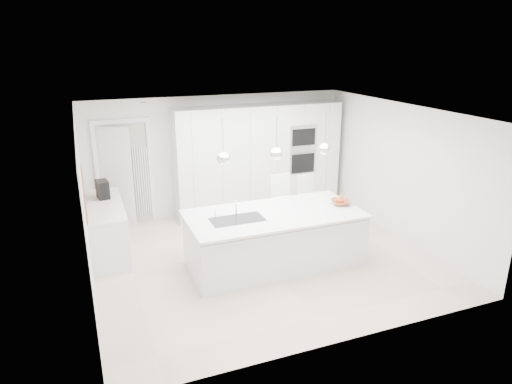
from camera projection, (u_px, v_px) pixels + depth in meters
name	position (u px, v px, depth m)	size (l,w,h in m)	color
floor	(262.00, 258.00, 7.86)	(5.50, 5.50, 0.00)	beige
wall_back	(218.00, 155.00, 9.68)	(5.50, 5.50, 0.00)	white
wall_left	(85.00, 210.00, 6.52)	(5.00, 5.00, 0.00)	white
ceiling	(263.00, 112.00, 7.07)	(5.50, 5.50, 0.00)	white
tall_cabinets	(259.00, 159.00, 9.72)	(3.60, 0.60, 2.30)	white
oven_stack	(303.00, 150.00, 9.69)	(0.62, 0.04, 1.05)	#A5A5A8
doorway_frame	(125.00, 175.00, 9.05)	(1.11, 0.08, 2.13)	white
hallway_door	(112.00, 178.00, 8.92)	(0.82, 0.04, 2.00)	white
radiator	(142.00, 181.00, 9.21)	(0.32, 0.04, 1.40)	white
left_base_cabinets	(106.00, 229.00, 7.94)	(0.60, 1.80, 0.86)	white
left_worktop	(104.00, 205.00, 7.80)	(0.62, 1.82, 0.04)	white
oak_backsplash	(84.00, 192.00, 7.61)	(0.02, 1.80, 0.50)	#A7623D
island_base	(275.00, 241.00, 7.50)	(2.80, 1.20, 0.86)	white
island_worktop	(274.00, 214.00, 7.40)	(2.84, 1.40, 0.04)	white
island_sink	(237.00, 224.00, 7.15)	(0.84, 0.44, 0.18)	#3F3F42
island_tap	(236.00, 206.00, 7.27)	(0.02, 0.02, 0.30)	white
pendant_left	(224.00, 159.00, 6.74)	(0.20, 0.20, 0.20)	white
pendant_mid	(276.00, 154.00, 7.03)	(0.20, 0.20, 0.20)	white
pendant_right	(325.00, 149.00, 7.32)	(0.20, 0.20, 0.20)	white
fruit_bowl	(341.00, 202.00, 7.76)	(0.33, 0.33, 0.08)	#A7623D
espresso_machine	(103.00, 189.00, 8.05)	(0.19, 0.30, 0.32)	black
bar_stool_left	(283.00, 208.00, 8.44)	(0.40, 0.55, 1.21)	white
bar_stool_right	(308.00, 205.00, 8.72)	(0.37, 0.52, 1.12)	white
apple_a	(340.00, 201.00, 7.72)	(0.08, 0.08, 0.08)	#AC361B
apple_b	(342.00, 201.00, 7.72)	(0.09, 0.09, 0.09)	#AC361B
apple_c	(341.00, 200.00, 7.80)	(0.08, 0.08, 0.08)	#AC361B
apple_extra_3	(338.00, 201.00, 7.73)	(0.09, 0.09, 0.09)	#AC361B
banana_bunch	(342.00, 198.00, 7.77)	(0.21, 0.21, 0.03)	gold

